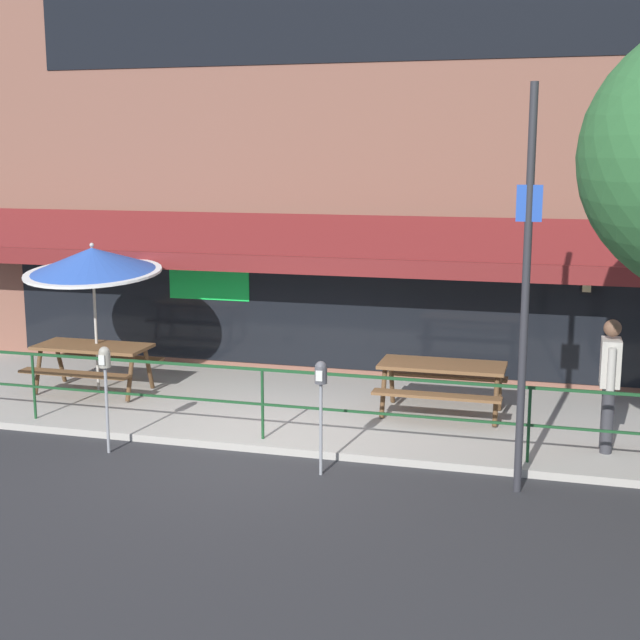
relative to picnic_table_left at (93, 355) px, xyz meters
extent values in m
plane|color=#2D2D30|center=(3.36, -1.82, -0.71)|extent=(120.00, 120.00, 0.00)
cube|color=#ADA89E|center=(3.36, 0.18, -0.66)|extent=(15.00, 4.00, 0.10)
cube|color=brown|center=(3.36, 2.43, 3.45)|extent=(15.00, 0.50, 8.32)
cube|color=black|center=(3.36, 2.17, 5.29)|extent=(10.50, 0.02, 1.40)
cube|color=black|center=(3.36, 2.16, 0.64)|extent=(12.00, 0.02, 2.30)
cube|color=#19D84C|center=(1.11, 2.15, 0.94)|extent=(1.50, 0.02, 0.70)
cube|color=maroon|center=(3.36, 1.63, 1.79)|extent=(13.80, 0.92, 0.70)
cube|color=maroon|center=(3.36, 1.12, 1.39)|extent=(13.80, 0.08, 0.28)
cube|color=black|center=(7.49, 2.04, 1.32)|extent=(0.04, 0.28, 0.04)
cube|color=black|center=(7.49, 1.90, 1.14)|extent=(0.18, 0.18, 0.28)
cube|color=beige|center=(7.49, 1.90, 1.14)|extent=(0.13, 0.19, 0.20)
cylinder|color=#194723|center=(-0.09, -1.52, -0.13)|extent=(0.04, 0.04, 0.95)
cylinder|color=#194723|center=(3.36, -1.52, -0.13)|extent=(0.04, 0.04, 0.95)
cylinder|color=#194723|center=(6.81, -1.52, -0.13)|extent=(0.04, 0.04, 0.95)
cube|color=#194723|center=(3.36, -1.52, 0.34)|extent=(13.80, 0.04, 0.04)
cube|color=#194723|center=(3.36, -1.52, -0.13)|extent=(13.80, 0.03, 0.03)
cube|color=brown|center=(0.00, 0.00, 0.13)|extent=(1.80, 0.80, 0.05)
cube|color=brown|center=(0.00, -0.58, -0.17)|extent=(1.80, 0.26, 0.04)
cube|color=brown|center=(0.00, 0.58, -0.17)|extent=(1.80, 0.26, 0.04)
cylinder|color=brown|center=(0.80, -0.32, -0.24)|extent=(0.07, 0.30, 0.73)
cylinder|color=brown|center=(0.80, 0.32, -0.24)|extent=(0.07, 0.30, 0.73)
cylinder|color=brown|center=(-0.80, -0.32, -0.24)|extent=(0.07, 0.30, 0.73)
cylinder|color=brown|center=(-0.80, 0.32, -0.24)|extent=(0.07, 0.30, 0.73)
cube|color=brown|center=(5.51, 0.21, 0.13)|extent=(1.80, 0.80, 0.05)
cube|color=brown|center=(5.51, -0.37, -0.17)|extent=(1.80, 0.26, 0.04)
cube|color=brown|center=(5.51, 0.79, -0.17)|extent=(1.80, 0.26, 0.04)
cylinder|color=brown|center=(6.31, -0.11, -0.24)|extent=(0.07, 0.30, 0.73)
cylinder|color=brown|center=(6.31, 0.53, -0.24)|extent=(0.07, 0.30, 0.73)
cylinder|color=brown|center=(4.71, -0.11, -0.24)|extent=(0.07, 0.30, 0.73)
cylinder|color=brown|center=(4.71, 0.53, -0.24)|extent=(0.07, 0.30, 0.73)
cylinder|color=#B7B2A8|center=(0.00, 0.12, 0.54)|extent=(0.04, 0.04, 2.30)
cone|color=#2D56B7|center=(0.00, 0.12, 1.49)|extent=(2.10, 2.13, 0.58)
cylinder|color=white|center=(0.00, 0.12, 1.30)|extent=(2.14, 2.14, 0.23)
sphere|color=#B7B2A8|center=(0.00, 0.12, 1.73)|extent=(0.07, 0.07, 0.07)
cylinder|color=#333338|center=(7.76, -0.71, -0.18)|extent=(0.15, 0.15, 0.86)
cylinder|color=#333338|center=(7.76, -0.91, -0.18)|extent=(0.15, 0.15, 0.86)
cube|color=#B2ADA3|center=(7.76, -0.81, 0.55)|extent=(0.24, 0.40, 0.60)
cylinder|color=#B2ADA3|center=(7.76, -0.55, 0.52)|extent=(0.10, 0.10, 0.54)
cylinder|color=#B2ADA3|center=(7.76, -1.07, 0.52)|extent=(0.10, 0.10, 0.54)
sphere|color=brown|center=(7.76, -0.81, 0.99)|extent=(0.22, 0.22, 0.22)
cylinder|color=gray|center=(1.51, -2.32, -0.13)|extent=(0.04, 0.04, 1.15)
cylinder|color=gray|center=(1.51, -2.32, 0.54)|extent=(0.15, 0.15, 0.20)
sphere|color=gray|center=(1.51, -2.32, 0.64)|extent=(0.14, 0.14, 0.14)
cube|color=silver|center=(1.51, -2.40, 0.55)|extent=(0.08, 0.01, 0.13)
cylinder|color=gray|center=(4.40, -2.37, -0.13)|extent=(0.04, 0.04, 1.15)
cylinder|color=#4C4C51|center=(4.40, -2.37, 0.54)|extent=(0.15, 0.15, 0.20)
sphere|color=#4C4C51|center=(4.40, -2.37, 0.64)|extent=(0.14, 0.14, 0.14)
cube|color=silver|center=(4.40, -2.45, 0.55)|extent=(0.08, 0.01, 0.13)
cylinder|color=#2D2D33|center=(6.73, -2.27, 1.60)|extent=(0.09, 0.09, 4.61)
cube|color=blue|center=(6.73, -2.29, 2.61)|extent=(0.28, 0.02, 0.40)
camera|label=1|loc=(7.12, -12.31, 3.17)|focal=50.00mm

